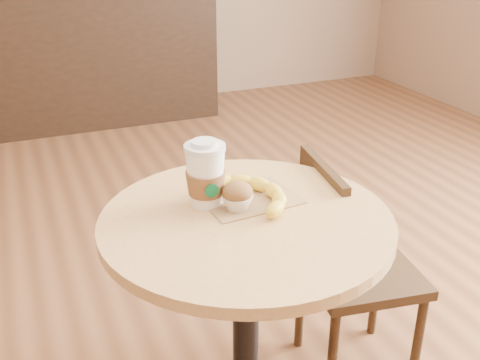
{
  "coord_description": "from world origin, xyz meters",
  "views": [
    {
      "loc": [
        -0.37,
        -1.12,
        1.4
      ],
      "look_at": [
        0.11,
        0.02,
        0.83
      ],
      "focal_mm": 42.0,
      "sensor_mm": 36.0,
      "label": 1
    }
  ],
  "objects_px": {
    "banana": "(254,194)",
    "coffee_cup": "(206,176)",
    "muffin": "(237,196)",
    "chair_right": "(346,264)",
    "cafe_table": "(246,288)"
  },
  "relations": [
    {
      "from": "banana",
      "to": "coffee_cup",
      "type": "bearing_deg",
      "value": 150.38
    },
    {
      "from": "muffin",
      "to": "banana",
      "type": "bearing_deg",
      "value": 22.09
    },
    {
      "from": "chair_right",
      "to": "muffin",
      "type": "distance_m",
      "value": 0.56
    },
    {
      "from": "chair_right",
      "to": "banana",
      "type": "xyz_separation_m",
      "value": [
        -0.35,
        -0.08,
        0.35
      ]
    },
    {
      "from": "cafe_table",
      "to": "banana",
      "type": "height_order",
      "value": "banana"
    },
    {
      "from": "cafe_table",
      "to": "coffee_cup",
      "type": "height_order",
      "value": "coffee_cup"
    },
    {
      "from": "chair_right",
      "to": "banana",
      "type": "height_order",
      "value": "banana"
    },
    {
      "from": "coffee_cup",
      "to": "banana",
      "type": "height_order",
      "value": "coffee_cup"
    },
    {
      "from": "cafe_table",
      "to": "banana",
      "type": "distance_m",
      "value": 0.25
    },
    {
      "from": "coffee_cup",
      "to": "cafe_table",
      "type": "bearing_deg",
      "value": -53.82
    },
    {
      "from": "cafe_table",
      "to": "chair_right",
      "type": "xyz_separation_m",
      "value": [
        0.4,
        0.14,
        -0.11
      ]
    },
    {
      "from": "cafe_table",
      "to": "coffee_cup",
      "type": "distance_m",
      "value": 0.31
    },
    {
      "from": "muffin",
      "to": "banana",
      "type": "height_order",
      "value": "muffin"
    },
    {
      "from": "cafe_table",
      "to": "muffin",
      "type": "distance_m",
      "value": 0.25
    },
    {
      "from": "coffee_cup",
      "to": "muffin",
      "type": "relative_size",
      "value": 2.18
    }
  ]
}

